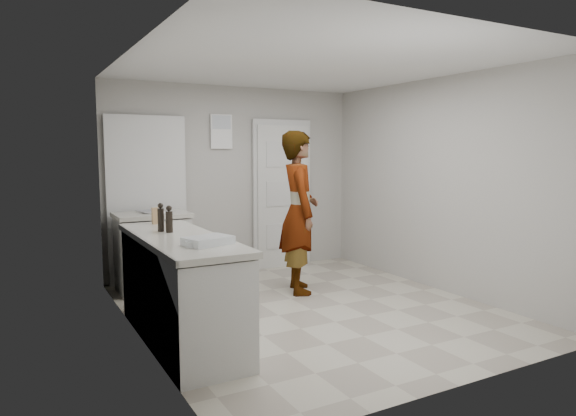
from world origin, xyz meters
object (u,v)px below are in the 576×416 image
person (299,212)px  egg_bowl (193,244)px  spice_jar (168,225)px  baking_dish (208,241)px  oil_cruet_a (169,220)px  oil_cruet_b (161,218)px  cake_mix_box (157,216)px

person → egg_bowl: (-1.75, -1.42, 0.01)m
spice_jar → baking_dish: size_ratio=0.19×
person → baking_dish: person is taller
oil_cruet_a → baking_dish: oil_cruet_a is taller
oil_cruet_a → oil_cruet_b: oil_cruet_b is taller
cake_mix_box → spice_jar: (0.00, -0.37, -0.04)m
cake_mix_box → spice_jar: cake_mix_box is taller
spice_jar → cake_mix_box: bearing=90.7°
oil_cruet_b → spice_jar: bearing=50.1°
spice_jar → oil_cruet_b: oil_cruet_b is taller
egg_bowl → baking_dish: bearing=16.9°
oil_cruet_b → baking_dish: size_ratio=0.64×
spice_jar → oil_cruet_a: 0.23m
oil_cruet_b → egg_bowl: oil_cruet_b is taller
baking_dish → egg_bowl: size_ratio=3.34×
spice_jar → baking_dish: spice_jar is taller
egg_bowl → oil_cruet_a: bearing=87.2°
oil_cruet_a → baking_dish: bearing=-82.2°
egg_bowl → person: bearing=39.1°
baking_dish → egg_bowl: (-0.14, -0.04, -0.00)m
cake_mix_box → baking_dish: bearing=-87.7°
cake_mix_box → oil_cruet_b: oil_cruet_b is taller
person → spice_jar: person is taller
egg_bowl → cake_mix_box: bearing=86.6°
person → baking_dish: size_ratio=4.67×
person → baking_dish: 2.12m
oil_cruet_a → baking_dish: size_ratio=0.60×
oil_cruet_a → oil_cruet_b: (-0.05, 0.09, 0.01)m
oil_cruet_a → cake_mix_box: bearing=85.8°
cake_mix_box → oil_cruet_a: bearing=-94.3°
person → oil_cruet_a: person is taller
oil_cruet_b → baking_dish: 0.83m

